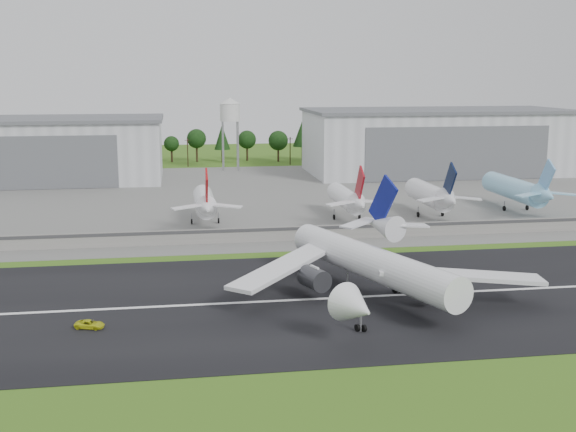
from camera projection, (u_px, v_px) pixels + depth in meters
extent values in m
plane|color=#396A19|center=(352.00, 317.00, 116.06)|extent=(600.00, 600.00, 0.00)
cube|color=black|center=(338.00, 298.00, 125.75)|extent=(320.00, 60.00, 0.10)
cube|color=white|center=(338.00, 298.00, 125.73)|extent=(220.00, 1.00, 0.02)
cube|color=slate|center=(262.00, 196.00, 232.38)|extent=(320.00, 150.00, 0.10)
cube|color=gray|center=(295.00, 234.00, 169.04)|extent=(240.00, 0.50, 3.50)
cube|color=#38383A|center=(296.00, 229.00, 168.51)|extent=(240.00, 0.12, 0.70)
cube|color=silver|center=(28.00, 152.00, 261.70)|extent=(95.00, 42.00, 22.00)
cube|color=#595B60|center=(26.00, 119.00, 259.47)|extent=(97.00, 44.00, 1.20)
cube|color=#595B60|center=(16.00, 163.00, 241.54)|extent=(66.50, 0.30, 18.04)
cube|color=silver|center=(436.00, 143.00, 285.15)|extent=(100.00, 45.00, 24.00)
cube|color=#595B60|center=(438.00, 111.00, 282.72)|extent=(102.00, 47.00, 1.20)
cube|color=#595B60|center=(458.00, 154.00, 263.56)|extent=(70.00, 0.30, 19.68)
cylinder|color=#99999E|center=(224.00, 147.00, 289.35)|extent=(0.50, 0.50, 20.00)
cylinder|color=#99999E|center=(237.00, 145.00, 296.08)|extent=(0.50, 0.50, 20.00)
cylinder|color=silver|center=(230.00, 112.00, 290.12)|extent=(8.00, 8.00, 7.00)
cone|color=silver|center=(230.00, 101.00, 289.22)|extent=(8.40, 8.40, 2.40)
cylinder|color=white|center=(372.00, 263.00, 125.47)|extent=(20.72, 43.28, 5.80)
cone|color=white|center=(356.00, 307.00, 101.42)|extent=(7.52, 7.64, 5.80)
cone|color=white|center=(383.00, 225.00, 150.73)|extent=(8.29, 10.35, 5.51)
cube|color=navy|center=(383.00, 201.00, 149.23)|extent=(3.78, 9.12, 11.13)
cube|color=white|center=(460.00, 275.00, 120.79)|extent=(28.46, 9.19, 2.65)
cylinder|color=#333338|center=(426.00, 285.00, 120.72)|extent=(5.47, 6.48, 3.80)
cube|color=white|center=(407.00, 225.00, 149.21)|extent=(9.12, 3.56, 0.98)
cube|color=white|center=(285.00, 266.00, 126.60)|extent=(22.71, 24.55, 2.65)
cylinder|color=#333338|center=(314.00, 279.00, 124.40)|extent=(5.47, 6.48, 3.80)
cube|color=white|center=(358.00, 223.00, 151.14)|extent=(9.05, 8.09, 0.98)
cube|color=#99999E|center=(369.00, 294.00, 122.49)|extent=(19.79, 31.61, 3.20)
cylinder|color=black|center=(347.00, 286.00, 130.25)|extent=(0.90, 1.55, 1.50)
imported|color=#C4CA17|center=(90.00, 324.00, 110.61)|extent=(4.93, 3.26, 1.26)
cylinder|color=white|center=(204.00, 201.00, 189.46)|extent=(5.35, 24.00, 5.35)
cone|color=white|center=(207.00, 208.00, 174.24)|extent=(5.08, 7.00, 5.08)
cube|color=#9F0C0F|center=(207.00, 188.00, 173.81)|extent=(0.45, 8.59, 10.02)
cylinder|color=#99999E|center=(192.00, 219.00, 187.79)|extent=(0.32, 0.32, 3.00)
cylinder|color=#99999E|center=(219.00, 218.00, 188.86)|extent=(0.32, 0.32, 3.00)
cylinder|color=black|center=(192.00, 221.00, 187.93)|extent=(0.40, 1.40, 1.40)
cylinder|color=white|center=(345.00, 198.00, 195.28)|extent=(5.09, 24.00, 5.09)
cone|color=white|center=(360.00, 204.00, 180.06)|extent=(4.83, 7.00, 4.83)
cube|color=maroon|center=(360.00, 185.00, 179.63)|extent=(0.45, 8.59, 10.02)
cylinder|color=#99999E|center=(334.00, 214.00, 193.59)|extent=(0.32, 0.32, 3.00)
cylinder|color=#99999E|center=(359.00, 214.00, 194.66)|extent=(0.32, 0.32, 3.00)
cylinder|color=black|center=(334.00, 217.00, 193.72)|extent=(0.40, 1.40, 1.40)
cylinder|color=white|center=(429.00, 194.00, 198.79)|extent=(5.89, 24.00, 5.89)
cone|color=white|center=(450.00, 200.00, 183.58)|extent=(5.60, 7.00, 5.60)
cube|color=black|center=(450.00, 181.00, 183.14)|extent=(0.45, 8.59, 10.02)
cylinder|color=#99999E|center=(418.00, 212.00, 197.18)|extent=(0.32, 0.32, 3.00)
cylinder|color=#99999E|center=(443.00, 211.00, 198.24)|extent=(0.32, 0.32, 3.00)
cylinder|color=black|center=(418.00, 214.00, 197.31)|extent=(0.40, 1.40, 1.40)
cylinder|color=#8BCEF1|center=(514.00, 189.00, 207.80)|extent=(6.17, 30.00, 6.17)
cone|color=#8BCEF1|center=(546.00, 196.00, 189.67)|extent=(5.87, 7.00, 5.87)
cube|color=#6BA6DC|center=(546.00, 177.00, 189.23)|extent=(0.45, 8.59, 10.02)
cylinder|color=#99999E|center=(504.00, 206.00, 206.21)|extent=(0.32, 0.32, 3.00)
cylinder|color=#99999E|center=(527.00, 205.00, 207.27)|extent=(0.32, 0.32, 3.00)
cylinder|color=black|center=(504.00, 208.00, 206.34)|extent=(0.40, 1.40, 1.40)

